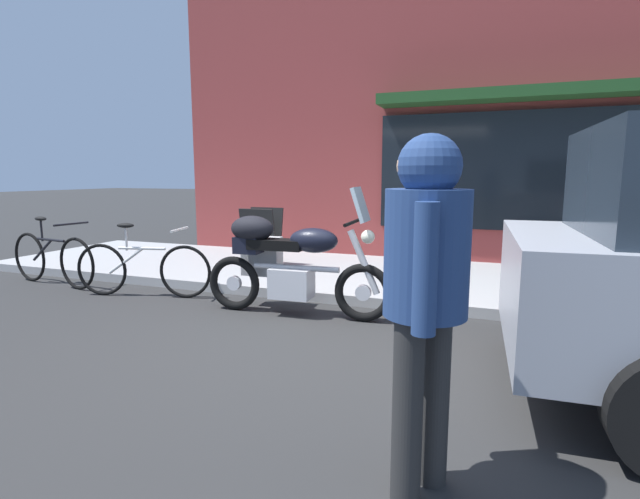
{
  "coord_description": "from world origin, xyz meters",
  "views": [
    {
      "loc": [
        1.6,
        -3.89,
        1.5
      ],
      "look_at": [
        -0.2,
        0.91,
        0.7
      ],
      "focal_mm": 26.99,
      "sensor_mm": 36.0,
      "label": 1
    }
  ],
  "objects_px": {
    "parked_bicycle": "(142,268)",
    "sandwich_board_sign": "(262,237)",
    "touring_motorcycle": "(285,260)",
    "second_bicycle_by_cafe": "(52,258)",
    "pedestrian_walking": "(425,274)"
  },
  "relations": [
    {
      "from": "parked_bicycle",
      "to": "sandwich_board_sign",
      "type": "xyz_separation_m",
      "value": [
        0.73,
        1.79,
        0.2
      ]
    },
    {
      "from": "parked_bicycle",
      "to": "sandwich_board_sign",
      "type": "height_order",
      "value": "sandwich_board_sign"
    },
    {
      "from": "touring_motorcycle",
      "to": "parked_bicycle",
      "type": "xyz_separation_m",
      "value": [
        -1.96,
        0.05,
        -0.23
      ]
    },
    {
      "from": "parked_bicycle",
      "to": "second_bicycle_by_cafe",
      "type": "distance_m",
      "value": 1.59
    },
    {
      "from": "touring_motorcycle",
      "to": "parked_bicycle",
      "type": "height_order",
      "value": "touring_motorcycle"
    },
    {
      "from": "touring_motorcycle",
      "to": "second_bicycle_by_cafe",
      "type": "relative_size",
      "value": 1.2
    },
    {
      "from": "parked_bicycle",
      "to": "second_bicycle_by_cafe",
      "type": "height_order",
      "value": "second_bicycle_by_cafe"
    },
    {
      "from": "sandwich_board_sign",
      "to": "second_bicycle_by_cafe",
      "type": "distance_m",
      "value": 2.89
    },
    {
      "from": "touring_motorcycle",
      "to": "pedestrian_walking",
      "type": "xyz_separation_m",
      "value": [
        1.84,
        -2.49,
        0.46
      ]
    },
    {
      "from": "touring_motorcycle",
      "to": "pedestrian_walking",
      "type": "bearing_deg",
      "value": -53.5
    },
    {
      "from": "sandwich_board_sign",
      "to": "touring_motorcycle",
      "type": "bearing_deg",
      "value": -56.08
    },
    {
      "from": "touring_motorcycle",
      "to": "parked_bicycle",
      "type": "distance_m",
      "value": 1.98
    },
    {
      "from": "touring_motorcycle",
      "to": "pedestrian_walking",
      "type": "height_order",
      "value": "pedestrian_walking"
    },
    {
      "from": "pedestrian_walking",
      "to": "touring_motorcycle",
      "type": "bearing_deg",
      "value": 126.5
    },
    {
      "from": "sandwich_board_sign",
      "to": "parked_bicycle",
      "type": "bearing_deg",
      "value": -112.2
    }
  ]
}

